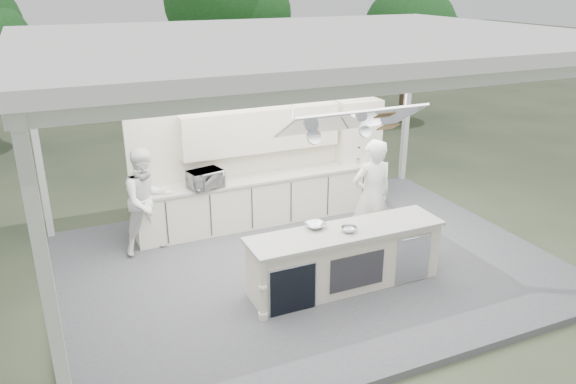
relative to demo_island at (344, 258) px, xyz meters
name	(u,v)px	position (x,y,z in m)	size (l,w,h in m)	color
ground	(308,269)	(-0.18, 0.91, -0.60)	(90.00, 90.00, 0.00)	#505A3E
stage_deck	(308,265)	(-0.18, 0.91, -0.54)	(8.00, 6.00, 0.12)	#58585C
tent	(311,44)	(-0.18, 0.90, 3.11)	(8.20, 6.20, 3.86)	white
demo_island	(344,258)	(0.00, 0.00, 0.00)	(3.10, 0.79, 0.95)	#E9E4C5
back_counter	(265,198)	(-0.18, 2.81, 0.00)	(5.08, 0.72, 0.95)	#E9E4C5
back_wall_unit	(282,144)	(0.27, 3.03, 0.98)	(5.05, 0.48, 2.25)	#E9E4C5
tree_cluster	(160,25)	(-0.34, 10.68, 2.69)	(19.55, 9.40, 5.85)	#4D3B26
head_chef	(372,197)	(1.01, 0.89, 0.53)	(0.74, 0.48, 2.02)	white
sous_chef	(147,201)	(-2.49, 2.44, 0.46)	(0.91, 0.71, 1.87)	white
toaster_oven	(205,179)	(-1.41, 2.61, 0.64)	(0.59, 0.40, 0.33)	silver
bowl_large	(315,226)	(-0.38, 0.26, 0.51)	(0.31, 0.31, 0.08)	silver
bowl_small	(349,229)	(0.02, -0.06, 0.51)	(0.24, 0.24, 0.07)	silver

